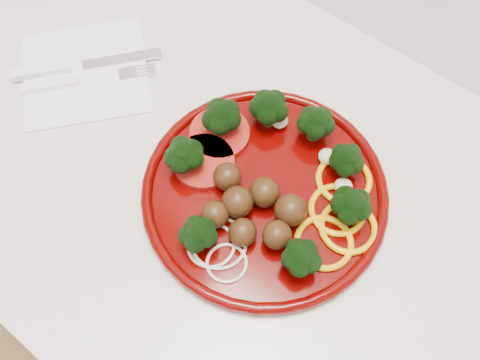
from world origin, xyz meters
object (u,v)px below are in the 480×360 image
Objects in this scene: fork at (66,83)px; plate at (267,188)px; napkin at (85,72)px; knife at (67,67)px.

plate is at bearing -43.90° from fork.
napkin is 0.99× the size of knife.
knife reaches higher than fork.
plate is 0.31m from fork.
knife is (-0.33, -0.02, -0.01)m from plate.
napkin is (-0.31, -0.01, -0.02)m from plate.
napkin is 0.03m from knife.
knife reaches higher than napkin.
fork is (-0.00, -0.03, 0.01)m from napkin.
knife is 0.03m from fork.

